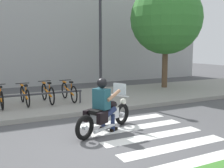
% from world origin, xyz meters
% --- Properties ---
extents(ground_plane, '(48.00, 48.00, 0.00)m').
position_xyz_m(ground_plane, '(0.00, 0.00, 0.00)').
color(ground_plane, '#4C4C4F').
extents(sidewalk, '(24.00, 4.40, 0.15)m').
position_xyz_m(sidewalk, '(0.00, 4.81, 0.07)').
color(sidewalk, gray).
rests_on(sidewalk, ground).
extents(crosswalk_stripe_0, '(2.80, 0.40, 0.01)m').
position_xyz_m(crosswalk_stripe_0, '(1.37, -1.60, 0.00)').
color(crosswalk_stripe_0, white).
rests_on(crosswalk_stripe_0, ground).
extents(crosswalk_stripe_1, '(2.80, 0.40, 0.01)m').
position_xyz_m(crosswalk_stripe_1, '(1.37, -0.80, 0.00)').
color(crosswalk_stripe_1, white).
rests_on(crosswalk_stripe_1, ground).
extents(crosswalk_stripe_2, '(2.80, 0.40, 0.01)m').
position_xyz_m(crosswalk_stripe_2, '(1.37, 0.00, 0.00)').
color(crosswalk_stripe_2, white).
rests_on(crosswalk_stripe_2, ground).
extents(crosswalk_stripe_3, '(2.80, 0.40, 0.01)m').
position_xyz_m(crosswalk_stripe_3, '(1.37, 0.80, 0.00)').
color(crosswalk_stripe_3, white).
rests_on(crosswalk_stripe_3, ground).
extents(crosswalk_stripe_4, '(2.80, 0.40, 0.01)m').
position_xyz_m(crosswalk_stripe_4, '(1.37, 1.60, 0.00)').
color(crosswalk_stripe_4, white).
rests_on(crosswalk_stripe_4, ground).
extents(motorcycle, '(2.00, 1.12, 1.20)m').
position_xyz_m(motorcycle, '(0.46, 0.89, 0.45)').
color(motorcycle, black).
rests_on(motorcycle, ground).
extents(rider, '(0.76, 0.71, 1.43)m').
position_xyz_m(rider, '(0.39, 0.85, 0.82)').
color(rider, '#1E4C59').
rests_on(rider, ground).
extents(bicycle_1, '(0.48, 1.64, 0.76)m').
position_xyz_m(bicycle_1, '(-1.83, 4.48, 0.50)').
color(bicycle_1, black).
rests_on(bicycle_1, sidewalk).
extents(bicycle_2, '(0.48, 1.59, 0.75)m').
position_xyz_m(bicycle_2, '(-1.01, 4.48, 0.49)').
color(bicycle_2, black).
rests_on(bicycle_2, sidewalk).
extents(bicycle_3, '(0.48, 1.68, 0.79)m').
position_xyz_m(bicycle_3, '(-0.20, 4.48, 0.51)').
color(bicycle_3, black).
rests_on(bicycle_3, sidewalk).
extents(bicycle_4, '(0.48, 1.70, 0.77)m').
position_xyz_m(bicycle_4, '(0.62, 4.48, 0.50)').
color(bicycle_4, black).
rests_on(bicycle_4, sidewalk).
extents(bike_rack, '(3.86, 0.07, 0.49)m').
position_xyz_m(bike_rack, '(-1.01, 3.93, 0.57)').
color(bike_rack, '#333338').
rests_on(bike_rack, sidewalk).
extents(street_lamp, '(0.28, 0.28, 4.73)m').
position_xyz_m(street_lamp, '(2.28, 5.21, 2.83)').
color(street_lamp, '#2D2D33').
rests_on(street_lamp, ground).
extents(tree_near_rack, '(3.56, 3.56, 5.38)m').
position_xyz_m(tree_near_rack, '(6.04, 5.61, 3.60)').
color(tree_near_rack, brown).
rests_on(tree_near_rack, ground).
extents(building_backdrop, '(24.00, 1.20, 7.92)m').
position_xyz_m(building_backdrop, '(0.00, 10.51, 3.96)').
color(building_backdrop, '#AEAEAE').
rests_on(building_backdrop, ground).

